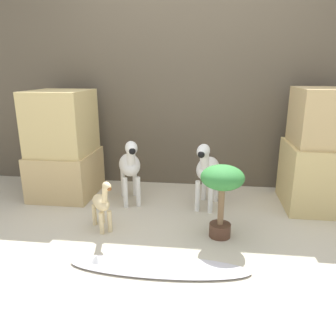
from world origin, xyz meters
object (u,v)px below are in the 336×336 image
zebra_left (130,165)px  potted_palm_front (222,185)px  giraffe_figurine (102,203)px  surfboard (157,266)px  zebra_right (207,168)px

zebra_left → potted_palm_front: bearing=-34.2°
zebra_left → giraffe_figurine: (-0.10, -0.59, -0.16)m
giraffe_figurine → surfboard: 0.76m
giraffe_figurine → zebra_right: bearing=33.8°
surfboard → giraffe_figurine: bearing=136.9°
zebra_right → zebra_left: same height
giraffe_figurine → potted_palm_front: 0.98m
zebra_left → giraffe_figurine: zebra_left is taller
zebra_right → zebra_left: (-0.74, 0.03, 0.00)m
potted_palm_front → surfboard: (-0.43, -0.50, -0.42)m
zebra_left → giraffe_figurine: bearing=-99.2°
giraffe_figurine → surfboard: size_ratio=0.37×
zebra_right → potted_palm_front: zebra_right is taller
surfboard → zebra_left: bearing=111.8°
potted_palm_front → giraffe_figurine: bearing=-179.8°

